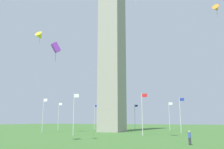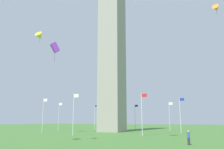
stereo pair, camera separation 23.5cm
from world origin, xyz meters
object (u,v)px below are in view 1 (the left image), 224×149
Objects in this scene: flagpole_nw at (142,112)px; flagpole_w at (74,112)px; obelisk_monument at (112,34)px; kite_purple_box at (56,48)px; flagpole_se at (95,116)px; person_blue_shirt at (190,138)px; flagpole_sw at (43,114)px; flagpole_e at (135,116)px; kite_orange_delta at (217,9)px; kite_yellow_delta at (40,36)px; flagpole_ne at (169,115)px; flagpole_n at (180,113)px; flagpole_s at (59,115)px.

flagpole_w is at bearing -157.50° from flagpole_nw.
kite_purple_box is (6.24, -30.57, -13.71)m from obelisk_monument.
flagpole_se is 50.55m from person_blue_shirt.
flagpole_se is at bearing 113.11° from kite_purple_box.
flagpole_sw is 23.96m from flagpole_nw.
kite_purple_box reaches higher than flagpole_w.
flagpole_e is 41.71m from kite_orange_delta.
flagpole_se is 2.97× the size of kite_purple_box.
flagpole_se and flagpole_w have the same top height.
person_blue_shirt is 0.49× the size of kite_yellow_delta.
flagpole_ne is 2.97× the size of kite_purple_box.
flagpole_se is 3.24× the size of kite_orange_delta.
obelisk_monument is at bearing 180.00° from flagpole_n.
flagpole_se is (-28.92, 11.98, 0.00)m from flagpole_n.
flagpole_n is 1.00× the size of flagpole_w.
obelisk_monument is at bearing 90.21° from flagpole_w.
flagpole_nw is at bearing -22.50° from flagpole_s.
kite_yellow_delta is 22.44m from kite_purple_box.
flagpole_ne is 1.00× the size of flagpole_se.
person_blue_shirt is 0.61× the size of kite_purple_box.
kite_orange_delta reaches higher than flagpole_s.
person_blue_shirt is at bearing -104.77° from kite_orange_delta.
flagpole_n and flagpole_se have the same top height.
kite_purple_box is at bearing -40.42° from kite_yellow_delta.
flagpole_ne is 1.00× the size of flagpole_e.
obelisk_monument is at bearing 61.00° from kite_yellow_delta.
obelisk_monument reaches higher than flagpole_se.
kite_yellow_delta reaches higher than flagpole_ne.
flagpole_n is 12.97m from flagpole_nw.
flagpole_e is 31.30m from flagpole_nw.
flagpole_se is at bearing 134.85° from obelisk_monument.
flagpole_nw is 27.77m from kite_yellow_delta.
flagpole_s and flagpole_nw have the same top height.
person_blue_shirt is at bearing -21.47° from flagpole_sw.
flagpole_sw is 1.00× the size of flagpole_w.
flagpole_w is 2.40× the size of kite_yellow_delta.
flagpole_sw is at bearing 22.68° from person_blue_shirt.
flagpole_s is at bearing -112.50° from flagpole_se.
flagpole_ne is 1.00× the size of flagpole_s.
flagpole_se is 31.30m from flagpole_w.
flagpole_se is at bearing 90.00° from flagpole_sw.
person_blue_shirt is (21.95, -8.38, -3.54)m from flagpole_w.
kite_orange_delta reaches higher than kite_purple_box.
flagpole_se is 1.00× the size of flagpole_sw.
person_blue_shirt is at bearing 18.40° from kite_purple_box.
flagpole_e is 2.97× the size of kite_purple_box.
flagpole_e is 1.00× the size of flagpole_w.
obelisk_monument reaches higher than flagpole_ne.
obelisk_monument reaches higher than flagpole_sw.
kite_purple_box reaches higher than person_blue_shirt.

